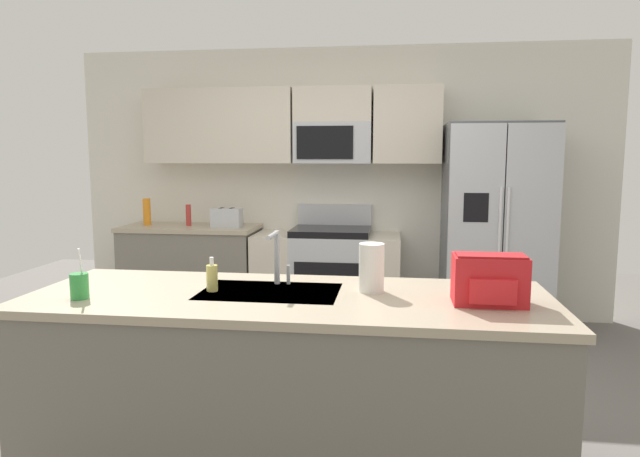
{
  "coord_description": "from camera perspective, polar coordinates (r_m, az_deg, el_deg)",
  "views": [
    {
      "loc": [
        0.54,
        -3.33,
        1.56
      ],
      "look_at": [
        0.01,
        0.6,
        1.05
      ],
      "focal_mm": 31.33,
      "sensor_mm": 36.0,
      "label": 1
    }
  ],
  "objects": [
    {
      "name": "kitchen_wall_unit",
      "position": [
        5.46,
        0.49,
        6.41
      ],
      "size": [
        5.2,
        0.43,
        2.6
      ],
      "color": "silver",
      "rests_on": "ground"
    },
    {
      "name": "toaster",
      "position": [
        5.35,
        -9.51,
        1.12
      ],
      "size": [
        0.28,
        0.16,
        0.18
      ],
      "color": "#B7BABF",
      "rests_on": "back_counter"
    },
    {
      "name": "range_oven",
      "position": [
        5.29,
        0.74,
        -4.86
      ],
      "size": [
        1.36,
        0.61,
        1.1
      ],
      "color": "#B7BABF",
      "rests_on": "ground"
    },
    {
      "name": "pepper_mill",
      "position": [
        5.52,
        -13.29,
        1.34
      ],
      "size": [
        0.05,
        0.05,
        0.2
      ],
      "primitive_type": "cylinder",
      "color": "#B2332D",
      "rests_on": "back_counter"
    },
    {
      "name": "island_counter",
      "position": [
        2.86,
        -3.24,
        -15.45
      ],
      "size": [
        2.52,
        0.91,
        0.9
      ],
      "color": "slate",
      "rests_on": "ground"
    },
    {
      "name": "sink_faucet",
      "position": [
        2.89,
        -4.43,
        -2.51
      ],
      "size": [
        0.08,
        0.21,
        0.28
      ],
      "color": "#B7BABF",
      "rests_on": "island_counter"
    },
    {
      "name": "soap_dispenser",
      "position": [
        2.82,
        -10.97,
        -4.94
      ],
      "size": [
        0.06,
        0.06,
        0.17
      ],
      "color": "#D8CC66",
      "rests_on": "island_counter"
    },
    {
      "name": "backpack",
      "position": [
        2.63,
        16.91,
        -4.91
      ],
      "size": [
        0.32,
        0.22,
        0.23
      ],
      "color": "red",
      "rests_on": "island_counter"
    },
    {
      "name": "drink_cup_green",
      "position": [
        2.85,
        -23.36,
        -5.39
      ],
      "size": [
        0.08,
        0.08,
        0.24
      ],
      "color": "green",
      "rests_on": "island_counter"
    },
    {
      "name": "ground_plane",
      "position": [
        3.72,
        -1.46,
        -17.49
      ],
      "size": [
        9.0,
        9.0,
        0.0
      ],
      "primitive_type": "plane",
      "color": "#66605B",
      "rests_on": "ground"
    },
    {
      "name": "bottle_orange",
      "position": [
        5.69,
        -17.27,
        1.65
      ],
      "size": [
        0.07,
        0.07,
        0.26
      ],
      "primitive_type": "cylinder",
      "color": "orange",
      "rests_on": "back_counter"
    },
    {
      "name": "paper_towel_roll",
      "position": [
        2.76,
        5.28,
        -4.01
      ],
      "size": [
        0.12,
        0.12,
        0.24
      ],
      "primitive_type": "cylinder",
      "color": "white",
      "rests_on": "island_counter"
    },
    {
      "name": "back_counter",
      "position": [
        5.6,
        -12.98,
        -4.27
      ],
      "size": [
        1.3,
        0.63,
        0.9
      ],
      "color": "slate",
      "rests_on": "ground"
    },
    {
      "name": "refrigerator",
      "position": [
        5.18,
        17.47,
        -0.06
      ],
      "size": [
        0.9,
        0.76,
        1.85
      ],
      "color": "#4C4F54",
      "rests_on": "ground"
    }
  ]
}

